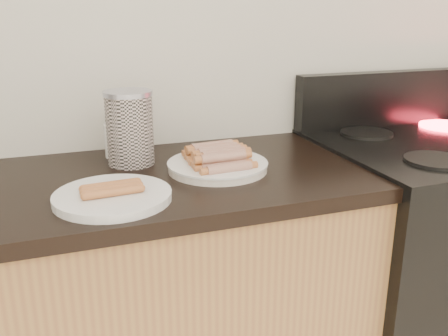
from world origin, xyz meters
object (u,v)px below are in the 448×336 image
object	(u,v)px
side_plate	(113,197)
canister	(130,128)
main_plate	(218,167)
mug	(118,140)
stove	(424,265)

from	to	relation	value
side_plate	canister	size ratio (longest dim) A/B	1.31
main_plate	canister	distance (m)	0.28
mug	stove	bearing A→B (deg)	-12.74
stove	mug	xyz separation A→B (m)	(-1.02, 0.23, 0.49)
stove	canister	xyz separation A→B (m)	(-0.99, 0.14, 0.55)
side_plate	mug	distance (m)	0.37
stove	main_plate	distance (m)	0.90
side_plate	canister	distance (m)	0.31
canister	side_plate	bearing A→B (deg)	-108.21
side_plate	canister	bearing A→B (deg)	71.79
canister	stove	bearing A→B (deg)	-8.18
stove	canister	bearing A→B (deg)	171.82
stove	mug	size ratio (longest dim) A/B	8.96
stove	side_plate	distance (m)	1.18
stove	canister	world-z (taller)	canister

